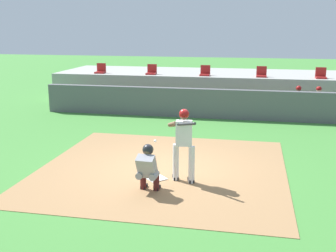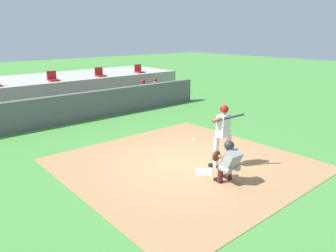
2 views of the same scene
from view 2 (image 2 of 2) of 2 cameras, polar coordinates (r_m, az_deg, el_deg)
The scene contains 13 objects.
ground_plane at distance 9.44m, azimuth 2.79°, elevation -6.74°, with size 80.00×80.00×0.00m, color #428438.
dirt_infield at distance 9.44m, azimuth 2.79°, elevation -6.71°, with size 6.40×6.40×0.01m, color #9E754C.
home_plate at distance 8.92m, azimuth 6.36°, elevation -8.09°, with size 0.44×0.44×0.02m, color white.
batter_at_plate at distance 9.03m, azimuth 9.69°, elevation -1.03°, with size 0.75×0.70×1.80m.
catcher_crouched at distance 8.22m, azimuth 10.57°, elevation -5.99°, with size 0.50×1.50×1.13m.
dugout_wall at distance 14.46m, azimuth -15.19°, elevation 3.34°, with size 13.00×0.30×1.20m, color #59595E.
dugout_bench at distance 15.43m, azimuth -16.72°, elevation 2.57°, with size 11.80×0.44×0.45m, color olive.
dugout_player_0 at distance 17.23m, azimuth -4.12°, elevation 6.11°, with size 0.49×0.70×1.30m.
dugout_player_1 at distance 17.70m, azimuth -2.05°, elevation 6.42°, with size 0.49×0.70×1.30m.
stands_platform at distance 18.45m, azimuth -21.25°, elevation 5.81°, with size 15.00×4.40×1.40m, color #9E9E99.
stadium_seat_2 at distance 16.91m, azimuth -19.75°, elevation 7.98°, with size 0.46×0.46×0.48m.
stadium_seat_3 at distance 18.00m, azimuth -11.97°, elevation 9.01°, with size 0.46×0.46×0.48m.
stadium_seat_4 at distance 19.38m, azimuth -5.16°, elevation 9.78°, with size 0.46×0.46×0.48m.
Camera 2 is at (-6.01, -6.29, 3.67)m, focal length 34.42 mm.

